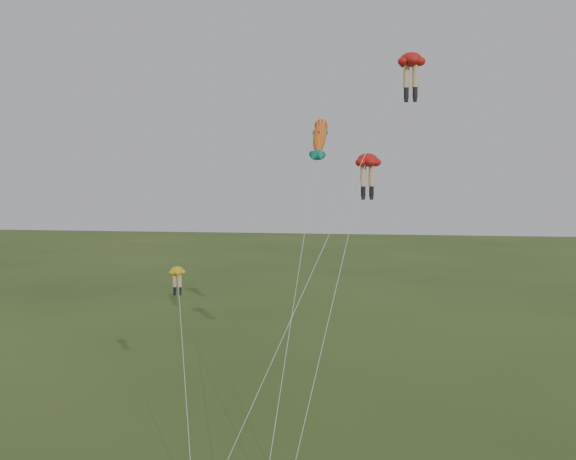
# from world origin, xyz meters

# --- Properties ---
(legs_kite_red_high) EXTENTS (9.76, 11.49, 21.41)m
(legs_kite_red_high) POSITION_xyz_m (7.50, 8.98, 20.54)
(legs_kite_red_high) COLOR red
(legs_kite_red_high) RESTS_ON ground
(legs_kite_red_mid) EXTENTS (3.92, 11.06, 15.58)m
(legs_kite_red_mid) POSITION_xyz_m (5.19, 7.46, 14.80)
(legs_kite_red_mid) COLOR red
(legs_kite_red_mid) RESTS_ON ground
(legs_kite_yellow) EXTENTS (4.49, 9.93, 9.21)m
(legs_kite_yellow) POSITION_xyz_m (-5.14, 4.93, 8.43)
(legs_kite_yellow) COLOR gold
(legs_kite_yellow) RESTS_ON ground
(fish_kite) EXTENTS (1.54, 14.02, 18.21)m
(fish_kite) POSITION_xyz_m (2.16, 10.46, 16.70)
(fish_kite) COLOR gold
(fish_kite) RESTS_ON ground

